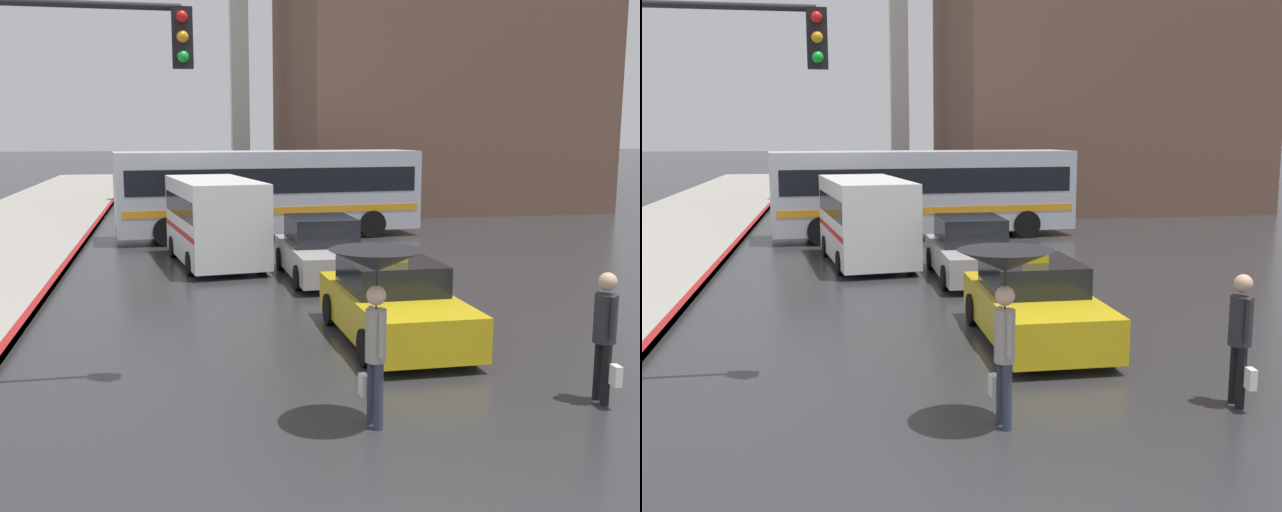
% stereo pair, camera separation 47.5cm
% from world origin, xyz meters
% --- Properties ---
extents(taxi, '(1.91, 4.30, 1.57)m').
position_xyz_m(taxi, '(1.61, 6.35, 0.65)').
color(taxi, gold).
rests_on(taxi, ground_plane).
extents(sedan_red, '(1.91, 4.44, 1.54)m').
position_xyz_m(sedan_red, '(1.56, 12.29, 0.69)').
color(sedan_red, '#B7B2AD').
rests_on(sedan_red, ground_plane).
extents(ambulance_van, '(2.64, 5.32, 2.38)m').
position_xyz_m(ambulance_van, '(-0.97, 14.88, 1.32)').
color(ambulance_van, white).
rests_on(ambulance_van, ground_plane).
extents(city_bus, '(10.70, 3.46, 3.02)m').
position_xyz_m(city_bus, '(1.29, 20.05, 1.68)').
color(city_bus, '#B2B7C1').
rests_on(city_bus, ground_plane).
extents(pedestrian_with_umbrella, '(1.19, 1.19, 2.26)m').
position_xyz_m(pedestrian_with_umbrella, '(0.21, 2.56, 1.90)').
color(pedestrian_with_umbrella, '#2D3347').
rests_on(pedestrian_with_umbrella, ground_plane).
extents(pedestrian_man, '(0.33, 0.60, 1.81)m').
position_xyz_m(pedestrian_man, '(3.48, 2.74, 1.06)').
color(pedestrian_man, black).
rests_on(pedestrian_man, ground_plane).
extents(traffic_light, '(3.77, 0.38, 5.63)m').
position_xyz_m(traffic_light, '(-4.05, 4.59, 3.93)').
color(traffic_light, black).
rests_on(traffic_light, ground_plane).
extents(monument_cross, '(7.45, 0.90, 16.92)m').
position_xyz_m(monument_cross, '(1.62, 33.38, 9.60)').
color(monument_cross, white).
rests_on(monument_cross, ground_plane).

